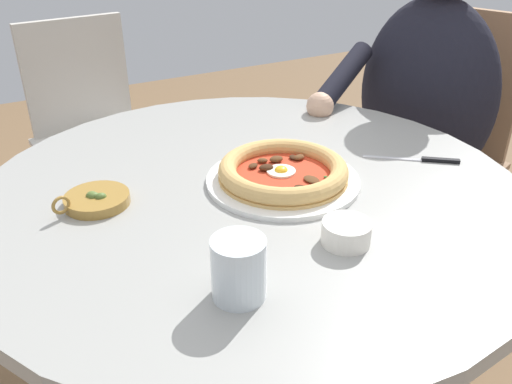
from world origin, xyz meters
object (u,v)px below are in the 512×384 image
at_px(pizza_on_plate, 283,173).
at_px(olive_pan, 96,200).
at_px(diner_person, 415,160).
at_px(cafe_chair_spare_near, 93,125).
at_px(water_glass, 239,272).
at_px(steak_knife, 425,160).
at_px(cafe_chair_diner, 439,136).
at_px(dining_table, 251,255).
at_px(ramekin_capers, 346,232).

distance_m(pizza_on_plate, olive_pan, 0.35).
distance_m(diner_person, cafe_chair_spare_near, 1.05).
distance_m(olive_pan, diner_person, 0.99).
bearing_deg(cafe_chair_spare_near, olive_pan, -102.12).
bearing_deg(water_glass, steak_knife, 19.67).
bearing_deg(diner_person, steak_knife, -134.67).
relative_size(water_glass, cafe_chair_spare_near, 0.10).
bearing_deg(pizza_on_plate, cafe_chair_spare_near, 98.74).
xyz_separation_m(pizza_on_plate, cafe_chair_diner, (0.75, 0.29, -0.18)).
distance_m(water_glass, olive_pan, 0.36).
bearing_deg(olive_pan, pizza_on_plate, -14.99).
xyz_separation_m(water_glass, diner_person, (0.85, 0.50, -0.23)).
xyz_separation_m(pizza_on_plate, diner_person, (0.62, 0.25, -0.21)).
height_order(dining_table, diner_person, diner_person).
relative_size(pizza_on_plate, cafe_chair_diner, 0.32).
xyz_separation_m(pizza_on_plate, ramekin_capers, (-0.02, -0.22, 0.00)).
relative_size(water_glass, cafe_chair_diner, 0.10).
bearing_deg(pizza_on_plate, olive_pan, 165.01).
height_order(diner_person, cafe_chair_diner, diner_person).
xyz_separation_m(pizza_on_plate, water_glass, (-0.23, -0.26, 0.02)).
distance_m(water_glass, steak_knife, 0.57).
bearing_deg(cafe_chair_diner, cafe_chair_spare_near, 143.25).
bearing_deg(water_glass, cafe_chair_diner, 29.07).
height_order(pizza_on_plate, ramekin_capers, pizza_on_plate).
height_order(dining_table, cafe_chair_diner, cafe_chair_diner).
height_order(pizza_on_plate, water_glass, water_glass).
height_order(dining_table, steak_knife, steak_knife).
distance_m(pizza_on_plate, diner_person, 0.70).
distance_m(ramekin_capers, olive_pan, 0.44).
bearing_deg(cafe_chair_spare_near, water_glass, -93.79).
bearing_deg(diner_person, pizza_on_plate, -158.21).
bearing_deg(pizza_on_plate, water_glass, -131.81).
relative_size(pizza_on_plate, steak_knife, 1.83).
height_order(pizza_on_plate, cafe_chair_spare_near, cafe_chair_spare_near).
bearing_deg(diner_person, ramekin_capers, -143.59).
xyz_separation_m(dining_table, water_glass, (-0.17, -0.27, 0.20)).
bearing_deg(pizza_on_plate, cafe_chair_diner, 21.07).
height_order(water_glass, cafe_chair_spare_near, cafe_chair_spare_near).
bearing_deg(cafe_chair_spare_near, steak_knife, -65.92).
height_order(olive_pan, diner_person, diner_person).
bearing_deg(steak_knife, ramekin_capers, -154.11).
distance_m(ramekin_capers, cafe_chair_diner, 0.95).
distance_m(ramekin_capers, diner_person, 0.82).
bearing_deg(cafe_chair_diner, diner_person, -162.25).
bearing_deg(ramekin_capers, steak_knife, 25.89).
distance_m(steak_knife, olive_pan, 0.66).
bearing_deg(dining_table, olive_pan, 165.59).
xyz_separation_m(water_glass, olive_pan, (-0.11, 0.35, -0.03)).
xyz_separation_m(dining_table, olive_pan, (-0.28, 0.07, 0.17)).
distance_m(pizza_on_plate, ramekin_capers, 0.23).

